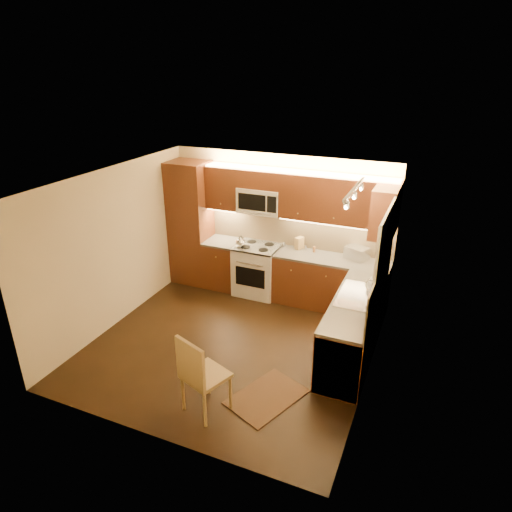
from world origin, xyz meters
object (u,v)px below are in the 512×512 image
at_px(stove, 257,270).
at_px(microwave, 260,200).
at_px(knife_block, 299,243).
at_px(sink, 358,291).
at_px(kettle, 240,241).
at_px(soap_bottle, 371,283).
at_px(toaster_oven, 357,253).
at_px(dining_chair, 206,374).

height_order(stove, microwave, microwave).
height_order(microwave, knife_block, microwave).
relative_size(stove, knife_block, 4.37).
distance_m(microwave, sink, 2.48).
distance_m(microwave, kettle, 0.80).
bearing_deg(sink, soap_bottle, 67.66).
relative_size(microwave, sink, 0.88).
xyz_separation_m(toaster_oven, knife_block, (-1.01, 0.05, -0.00)).
distance_m(kettle, dining_chair, 3.06).
bearing_deg(soap_bottle, sink, -94.86).
distance_m(microwave, soap_bottle, 2.44).
height_order(stove, kettle, kettle).
height_order(toaster_oven, soap_bottle, toaster_oven).
bearing_deg(soap_bottle, stove, 175.90).
relative_size(sink, knife_block, 4.09).
xyz_separation_m(stove, knife_block, (0.70, 0.21, 0.55)).
distance_m(sink, toaster_oven, 1.32).
bearing_deg(sink, microwave, 147.79).
relative_size(microwave, toaster_oven, 2.15).
xyz_separation_m(knife_block, soap_bottle, (1.41, -1.05, -0.01)).
relative_size(microwave, dining_chair, 0.72).
bearing_deg(kettle, stove, 33.33).
relative_size(kettle, soap_bottle, 1.10).
bearing_deg(knife_block, stove, -139.55).
bearing_deg(dining_chair, stove, 122.13).
relative_size(stove, microwave, 1.21).
bearing_deg(soap_bottle, kettle, -178.57).
height_order(microwave, soap_bottle, microwave).
relative_size(toaster_oven, knife_block, 1.68).
bearing_deg(knife_block, microwave, -150.06).
height_order(microwave, dining_chair, microwave).
relative_size(sink, soap_bottle, 4.50).
xyz_separation_m(kettle, knife_block, (0.96, 0.37, -0.02)).
bearing_deg(stove, toaster_oven, 5.52).
relative_size(sink, kettle, 4.10).
xyz_separation_m(stove, soap_bottle, (2.12, -0.84, 0.54)).
bearing_deg(dining_chair, sink, 74.99).
bearing_deg(knife_block, kettle, -135.51).
height_order(sink, toaster_oven, toaster_oven).
bearing_deg(kettle, soap_bottle, -13.68).
relative_size(microwave, kettle, 3.62).
relative_size(stove, toaster_oven, 2.61).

